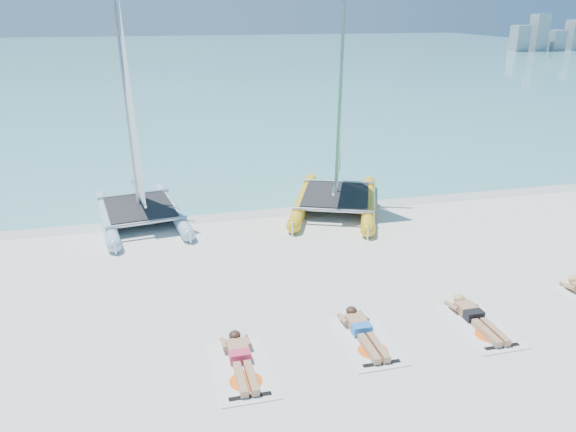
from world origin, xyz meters
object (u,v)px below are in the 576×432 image
object	(u,v)px
catamaran_blue	(134,155)
sunbather_c	(475,316)
catamaran_yellow	(339,135)
towel_b	(366,341)
towel_a	(242,369)
sunbather_b	(363,330)
towel_c	(479,326)
sunbather_a	(240,358)

from	to	relation	value
catamaran_blue	sunbather_c	bearing A→B (deg)	-57.70
catamaran_yellow	towel_b	xyz separation A→B (m)	(-2.01, -7.73, -2.18)
catamaran_blue	sunbather_c	world-z (taller)	catamaran_blue
catamaran_yellow	catamaran_blue	bearing A→B (deg)	-157.64
towel_a	catamaran_yellow	bearing A→B (deg)	61.24
catamaran_blue	sunbather_b	distance (m)	8.76
catamaran_yellow	towel_c	xyz separation A→B (m)	(0.35, -7.77, -2.18)
towel_a	towel_c	bearing A→B (deg)	3.28
sunbather_a	towel_b	bearing A→B (deg)	3.07
catamaran_blue	towel_b	bearing A→B (deg)	-70.18
sunbather_b	towel_c	distance (m)	2.37
towel_b	sunbather_b	distance (m)	0.22
sunbather_a	sunbather_c	world-z (taller)	same
catamaran_yellow	sunbather_b	size ratio (longest dim) A/B	4.03
catamaran_blue	towel_c	xyz separation A→B (m)	(6.47, -7.76, -1.94)
towel_c	sunbather_c	bearing A→B (deg)	90.00
towel_a	sunbather_b	distance (m)	2.46
catamaran_yellow	towel_c	distance (m)	8.08
sunbather_c	catamaran_blue	bearing A→B (deg)	130.54
sunbather_c	catamaran_yellow	bearing A→B (deg)	92.61
sunbather_a	sunbather_b	world-z (taller)	same
catamaran_blue	sunbather_b	world-z (taller)	catamaran_blue
sunbather_a	sunbather_c	bearing A→B (deg)	3.28
sunbather_a	towel_c	size ratio (longest dim) A/B	0.93
towel_a	sunbather_c	bearing A→B (deg)	5.58
towel_b	towel_c	world-z (taller)	same
sunbather_a	towel_b	distance (m)	2.41
towel_a	towel_b	world-z (taller)	same
catamaran_blue	sunbather_a	world-z (taller)	catamaran_blue
catamaran_blue	towel_b	distance (m)	8.95
sunbather_b	towel_c	xyz separation A→B (m)	(2.36, -0.24, -0.11)
sunbather_a	sunbather_c	xyz separation A→B (m)	(4.76, 0.27, 0.00)
sunbather_b	sunbather_c	world-z (taller)	same
catamaran_blue	towel_a	bearing A→B (deg)	-86.25
catamaran_yellow	sunbather_b	world-z (taller)	catamaran_yellow
catamaran_yellow	sunbather_c	size ratio (longest dim) A/B	4.03
sunbather_b	sunbather_c	xyz separation A→B (m)	(2.36, -0.05, 0.00)
catamaran_yellow	towel_a	world-z (taller)	catamaran_yellow
sunbather_a	towel_c	xyz separation A→B (m)	(4.76, 0.08, -0.11)
sunbather_a	sunbather_b	distance (m)	2.42
sunbather_c	towel_b	bearing A→B (deg)	-176.50
catamaran_yellow	sunbather_b	xyz separation A→B (m)	(-2.01, -7.53, -2.07)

